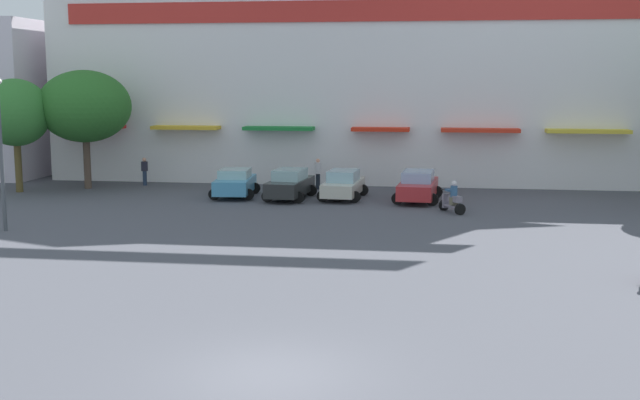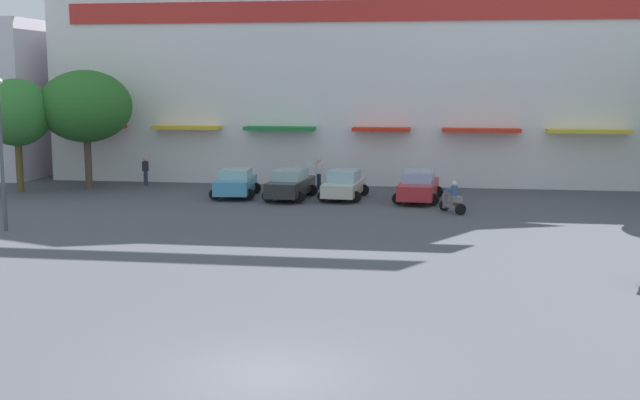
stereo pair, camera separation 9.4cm
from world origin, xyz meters
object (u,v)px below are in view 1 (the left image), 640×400
(plaza_tree_0, at_px, (85,106))
(parked_car_3, at_px, (418,186))
(parked_car_0, at_px, (235,183))
(parked_car_1, at_px, (290,184))
(parked_car_2, at_px, (343,184))
(pedestrian_1, at_px, (145,170))
(scooter_rider_4, at_px, (452,200))
(plaza_tree_2, at_px, (15,113))
(pedestrian_0, at_px, (318,172))
(streetlamp_near, at_px, (0,142))

(plaza_tree_0, height_order, parked_car_3, plaza_tree_0)
(plaza_tree_0, relative_size, parked_car_0, 1.66)
(parked_car_1, height_order, parked_car_2, parked_car_1)
(parked_car_1, bearing_deg, pedestrian_1, 156.41)
(parked_car_2, bearing_deg, scooter_rider_4, -33.65)
(plaza_tree_2, height_order, parked_car_0, plaza_tree_2)
(parked_car_0, relative_size, scooter_rider_4, 2.59)
(parked_car_2, relative_size, pedestrian_0, 2.44)
(parked_car_2, height_order, pedestrian_1, pedestrian_1)
(parked_car_2, relative_size, scooter_rider_4, 2.74)
(plaza_tree_0, bearing_deg, parked_car_2, -7.16)
(plaza_tree_2, bearing_deg, parked_car_3, -0.47)
(streetlamp_near, bearing_deg, parked_car_2, 40.19)
(parked_car_1, distance_m, pedestrian_0, 3.93)
(plaza_tree_0, distance_m, parked_car_3, 19.04)
(scooter_rider_4, height_order, streetlamp_near, streetlamp_near)
(parked_car_3, distance_m, streetlamp_near, 19.76)
(parked_car_2, relative_size, streetlamp_near, 0.68)
(plaza_tree_2, xyz_separation_m, parked_car_2, (17.81, 0.05, -3.57))
(parked_car_0, relative_size, parked_car_3, 0.86)
(scooter_rider_4, bearing_deg, pedestrian_0, 136.28)
(parked_car_1, bearing_deg, parked_car_3, 2.38)
(parked_car_0, distance_m, streetlamp_near, 12.98)
(streetlamp_near, bearing_deg, pedestrian_0, 52.23)
(pedestrian_0, bearing_deg, scooter_rider_4, -43.72)
(parked_car_3, xyz_separation_m, pedestrian_0, (-5.63, 3.55, 0.20))
(parked_car_2, bearing_deg, streetlamp_near, -139.81)
(parked_car_1, bearing_deg, scooter_rider_4, -21.08)
(plaza_tree_0, bearing_deg, parked_car_1, -11.05)
(parked_car_0, distance_m, parked_car_2, 5.70)
(parked_car_2, bearing_deg, pedestrian_1, 163.47)
(plaza_tree_0, xyz_separation_m, parked_car_2, (14.71, -1.85, -3.86))
(scooter_rider_4, height_order, pedestrian_1, pedestrian_1)
(parked_car_2, bearing_deg, plaza_tree_2, -179.85)
(pedestrian_1, distance_m, streetlamp_near, 14.54)
(parked_car_0, bearing_deg, plaza_tree_0, 167.49)
(parked_car_0, height_order, parked_car_3, parked_car_3)
(plaza_tree_2, distance_m, parked_car_0, 12.63)
(parked_car_3, bearing_deg, parked_car_0, 179.56)
(parked_car_0, height_order, streetlamp_near, streetlamp_near)
(parked_car_0, bearing_deg, parked_car_2, 1.53)
(parked_car_1, xyz_separation_m, pedestrian_1, (-9.29, 4.06, 0.13))
(scooter_rider_4, bearing_deg, pedestrian_1, 157.58)
(parked_car_0, relative_size, pedestrian_1, 2.47)
(parked_car_1, distance_m, parked_car_3, 6.54)
(parked_car_0, xyz_separation_m, parked_car_3, (9.52, -0.07, 0.02))
(pedestrian_1, relative_size, streetlamp_near, 0.26)
(plaza_tree_0, xyz_separation_m, parked_car_0, (9.02, -2.00, -3.85))
(parked_car_3, relative_size, pedestrian_0, 2.67)
(parked_car_1, distance_m, pedestrian_1, 10.14)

